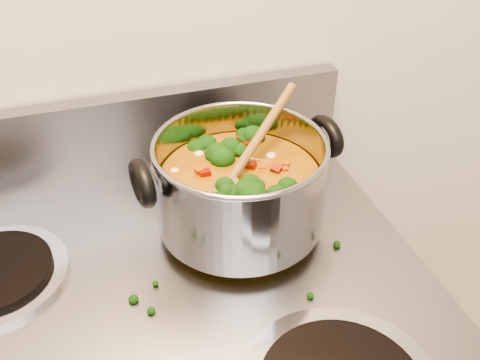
# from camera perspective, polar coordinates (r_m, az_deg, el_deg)

# --- Properties ---
(stockpot) EXTENTS (0.31, 0.25, 0.15)m
(stockpot) POSITION_cam_1_polar(r_m,az_deg,el_deg) (0.77, 0.06, -0.59)
(stockpot) COLOR gray
(stockpot) RESTS_ON electric_range
(wooden_spoon) EXTENTS (0.20, 0.18, 0.09)m
(wooden_spoon) POSITION_cam_1_polar(r_m,az_deg,el_deg) (0.75, 0.31, 1.99)
(wooden_spoon) COLOR olive
(wooden_spoon) RESTS_ON stockpot
(cooktop_crumbs) EXTENTS (0.31, 0.30, 0.01)m
(cooktop_crumbs) POSITION_cam_1_polar(r_m,az_deg,el_deg) (0.84, -4.90, -3.59)
(cooktop_crumbs) COLOR black
(cooktop_crumbs) RESTS_ON electric_range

